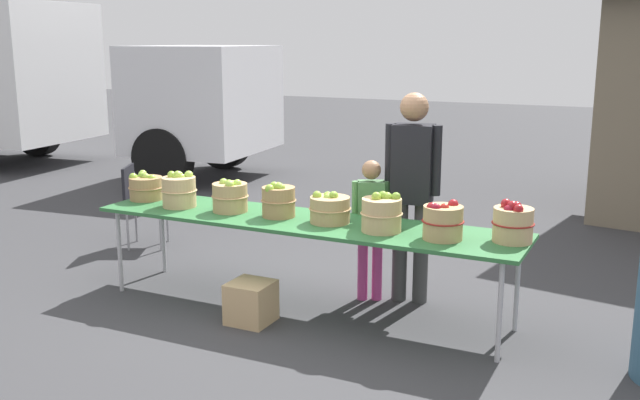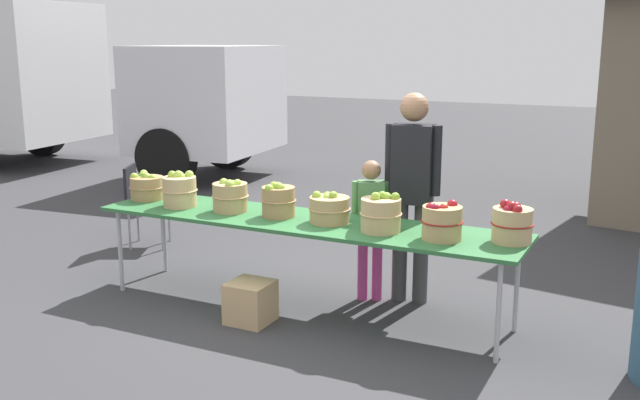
# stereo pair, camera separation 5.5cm
# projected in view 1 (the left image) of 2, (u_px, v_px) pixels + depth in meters

# --- Properties ---
(ground_plane) EXTENTS (40.00, 40.00, 0.00)m
(ground_plane) POSITION_uv_depth(u_px,v_px,m) (304.00, 309.00, 5.88)
(ground_plane) COLOR #38383A
(market_table) EXTENTS (3.50, 0.76, 0.75)m
(market_table) POSITION_uv_depth(u_px,v_px,m) (303.00, 224.00, 5.73)
(market_table) COLOR #2D6B38
(market_table) RESTS_ON ground
(apple_basket_green_0) EXTENTS (0.31, 0.31, 0.25)m
(apple_basket_green_0) POSITION_uv_depth(u_px,v_px,m) (146.00, 187.00, 6.43)
(apple_basket_green_0) COLOR #A87F51
(apple_basket_green_0) RESTS_ON market_table
(apple_basket_green_1) EXTENTS (0.30, 0.30, 0.31)m
(apple_basket_green_1) POSITION_uv_depth(u_px,v_px,m) (179.00, 191.00, 6.14)
(apple_basket_green_1) COLOR tan
(apple_basket_green_1) RESTS_ON market_table
(apple_basket_green_2) EXTENTS (0.31, 0.31, 0.28)m
(apple_basket_green_2) POSITION_uv_depth(u_px,v_px,m) (230.00, 196.00, 5.97)
(apple_basket_green_2) COLOR tan
(apple_basket_green_2) RESTS_ON market_table
(apple_basket_green_3) EXTENTS (0.29, 0.29, 0.29)m
(apple_basket_green_3) POSITION_uv_depth(u_px,v_px,m) (278.00, 200.00, 5.79)
(apple_basket_green_3) COLOR #A87F51
(apple_basket_green_3) RESTS_ON market_table
(apple_basket_green_4) EXTENTS (0.33, 0.33, 0.25)m
(apple_basket_green_4) POSITION_uv_depth(u_px,v_px,m) (330.00, 208.00, 5.61)
(apple_basket_green_4) COLOR tan
(apple_basket_green_4) RESTS_ON market_table
(apple_basket_green_5) EXTENTS (0.32, 0.32, 0.30)m
(apple_basket_green_5) POSITION_uv_depth(u_px,v_px,m) (382.00, 213.00, 5.35)
(apple_basket_green_5) COLOR tan
(apple_basket_green_5) RESTS_ON market_table
(apple_basket_red_0) EXTENTS (0.30, 0.30, 0.28)m
(apple_basket_red_0) POSITION_uv_depth(u_px,v_px,m) (443.00, 221.00, 5.14)
(apple_basket_red_0) COLOR tan
(apple_basket_red_0) RESTS_ON market_table
(apple_basket_red_1) EXTENTS (0.30, 0.30, 0.30)m
(apple_basket_red_1) POSITION_uv_depth(u_px,v_px,m) (513.00, 223.00, 5.07)
(apple_basket_red_1) COLOR tan
(apple_basket_red_1) RESTS_ON market_table
(vendor_adult) EXTENTS (0.46, 0.27, 1.73)m
(vendor_adult) POSITION_uv_depth(u_px,v_px,m) (412.00, 181.00, 5.86)
(vendor_adult) COLOR #3F3F3F
(vendor_adult) RESTS_ON ground
(child_customer) EXTENTS (0.29, 0.23, 1.19)m
(child_customer) POSITION_uv_depth(u_px,v_px,m) (371.00, 219.00, 5.96)
(child_customer) COLOR #CC3F8C
(child_customer) RESTS_ON ground
(box_truck) EXTENTS (7.87, 2.87, 2.75)m
(box_truck) POSITION_uv_depth(u_px,v_px,m) (16.00, 79.00, 12.33)
(box_truck) COLOR white
(box_truck) RESTS_ON ground
(folding_chair) EXTENTS (0.53, 0.53, 0.86)m
(folding_chair) POSITION_uv_depth(u_px,v_px,m) (140.00, 199.00, 7.58)
(folding_chair) COLOR black
(folding_chair) RESTS_ON ground
(produce_crate) EXTENTS (0.32, 0.32, 0.32)m
(produce_crate) POSITION_uv_depth(u_px,v_px,m) (251.00, 302.00, 5.58)
(produce_crate) COLOR tan
(produce_crate) RESTS_ON ground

